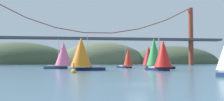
{
  "coord_description": "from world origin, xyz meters",
  "views": [
    {
      "loc": [
        -6.0,
        -25.69,
        2.9
      ],
      "look_at": [
        0.0,
        26.27,
        5.24
      ],
      "focal_mm": 34.54,
      "sensor_mm": 36.0,
      "label": 1
    }
  ],
  "objects_px": {
    "sailboat_pink_spinnaker": "(63,54)",
    "sailboat_green_sail": "(155,52)",
    "sailboat_red_spinnaker": "(163,54)",
    "sailboat_crimson_sail": "(149,56)",
    "sailboat_scarlet_sail": "(128,57)",
    "sailboat_orange_sail": "(82,53)",
    "channel_buoy": "(74,71)"
  },
  "relations": [
    {
      "from": "sailboat_orange_sail",
      "to": "channel_buoy",
      "type": "relative_size",
      "value": 4.02
    },
    {
      "from": "sailboat_scarlet_sail",
      "to": "sailboat_red_spinnaker",
      "type": "distance_m",
      "value": 21.51
    },
    {
      "from": "sailboat_pink_spinnaker",
      "to": "sailboat_green_sail",
      "type": "bearing_deg",
      "value": -7.99
    },
    {
      "from": "sailboat_crimson_sail",
      "to": "sailboat_scarlet_sail",
      "type": "height_order",
      "value": "sailboat_crimson_sail"
    },
    {
      "from": "sailboat_scarlet_sail",
      "to": "sailboat_red_spinnaker",
      "type": "bearing_deg",
      "value": -74.73
    },
    {
      "from": "sailboat_scarlet_sail",
      "to": "sailboat_green_sail",
      "type": "height_order",
      "value": "sailboat_green_sail"
    },
    {
      "from": "sailboat_pink_spinnaker",
      "to": "sailboat_green_sail",
      "type": "relative_size",
      "value": 0.85
    },
    {
      "from": "sailboat_red_spinnaker",
      "to": "sailboat_orange_sail",
      "type": "relative_size",
      "value": 0.89
    },
    {
      "from": "sailboat_pink_spinnaker",
      "to": "sailboat_red_spinnaker",
      "type": "bearing_deg",
      "value": -30.91
    },
    {
      "from": "sailboat_red_spinnaker",
      "to": "sailboat_crimson_sail",
      "type": "bearing_deg",
      "value": 82.48
    },
    {
      "from": "sailboat_pink_spinnaker",
      "to": "sailboat_orange_sail",
      "type": "height_order",
      "value": "sailboat_orange_sail"
    },
    {
      "from": "sailboat_green_sail",
      "to": "sailboat_orange_sail",
      "type": "distance_m",
      "value": 25.51
    },
    {
      "from": "sailboat_red_spinnaker",
      "to": "sailboat_orange_sail",
      "type": "xyz_separation_m",
      "value": [
        -22.04,
        3.89,
        0.47
      ]
    },
    {
      "from": "sailboat_scarlet_sail",
      "to": "sailboat_green_sail",
      "type": "bearing_deg",
      "value": -46.42
    },
    {
      "from": "sailboat_scarlet_sail",
      "to": "sailboat_orange_sail",
      "type": "bearing_deg",
      "value": -134.18
    },
    {
      "from": "sailboat_green_sail",
      "to": "sailboat_crimson_sail",
      "type": "bearing_deg",
      "value": 83.19
    },
    {
      "from": "sailboat_crimson_sail",
      "to": "sailboat_red_spinnaker",
      "type": "height_order",
      "value": "sailboat_red_spinnaker"
    },
    {
      "from": "sailboat_crimson_sail",
      "to": "sailboat_orange_sail",
      "type": "xyz_separation_m",
      "value": [
        -25.21,
        -20.07,
        0.51
      ]
    },
    {
      "from": "sailboat_scarlet_sail",
      "to": "sailboat_red_spinnaker",
      "type": "height_order",
      "value": "sailboat_red_spinnaker"
    },
    {
      "from": "channel_buoy",
      "to": "sailboat_green_sail",
      "type": "bearing_deg",
      "value": 38.23
    },
    {
      "from": "sailboat_green_sail",
      "to": "sailboat_red_spinnaker",
      "type": "distance_m",
      "value": 13.03
    },
    {
      "from": "channel_buoy",
      "to": "sailboat_orange_sail",
      "type": "bearing_deg",
      "value": 82.34
    },
    {
      "from": "sailboat_red_spinnaker",
      "to": "sailboat_orange_sail",
      "type": "height_order",
      "value": "sailboat_orange_sail"
    },
    {
      "from": "sailboat_crimson_sail",
      "to": "sailboat_orange_sail",
      "type": "relative_size",
      "value": 0.84
    },
    {
      "from": "sailboat_crimson_sail",
      "to": "sailboat_scarlet_sail",
      "type": "relative_size",
      "value": 1.16
    },
    {
      "from": "sailboat_pink_spinnaker",
      "to": "sailboat_orange_sail",
      "type": "distance_m",
      "value": 14.79
    },
    {
      "from": "sailboat_crimson_sail",
      "to": "sailboat_orange_sail",
      "type": "bearing_deg",
      "value": -141.47
    },
    {
      "from": "sailboat_scarlet_sail",
      "to": "sailboat_green_sail",
      "type": "relative_size",
      "value": 0.65
    },
    {
      "from": "sailboat_pink_spinnaker",
      "to": "sailboat_crimson_sail",
      "type": "bearing_deg",
      "value": 12.12
    },
    {
      "from": "sailboat_crimson_sail",
      "to": "channel_buoy",
      "type": "distance_m",
      "value": 41.16
    },
    {
      "from": "sailboat_crimson_sail",
      "to": "channel_buoy",
      "type": "relative_size",
      "value": 3.39
    },
    {
      "from": "sailboat_pink_spinnaker",
      "to": "sailboat_red_spinnaker",
      "type": "distance_m",
      "value": 33.37
    }
  ]
}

